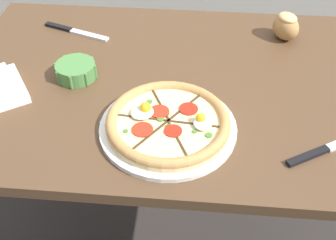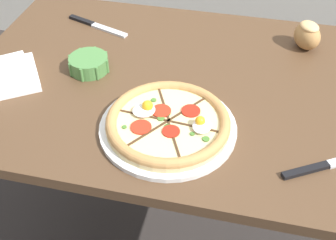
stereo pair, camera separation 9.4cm
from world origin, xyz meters
name	(u,v)px [view 2 (the right image)]	position (x,y,z in m)	size (l,w,h in m)	color
ground_plane	(173,238)	(0.00, 0.00, 0.00)	(12.00, 12.00, 0.00)	#2D2826
dining_table	(175,116)	(0.00, 0.00, 0.63)	(1.12, 0.76, 0.76)	#513823
pizza	(168,123)	(0.02, -0.19, 0.78)	(0.31, 0.31, 0.06)	white
ramekin_bowl	(89,63)	(-0.23, -0.01, 0.78)	(0.11, 0.11, 0.04)	#4C8442
bread_piece_near	(307,35)	(0.33, 0.24, 0.80)	(0.10, 0.11, 0.08)	#B27F47
knife_main	(97,26)	(-0.29, 0.21, 0.76)	(0.21, 0.09, 0.01)	silver
knife_spare	(335,163)	(0.39, -0.21, 0.76)	(0.23, 0.14, 0.01)	silver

